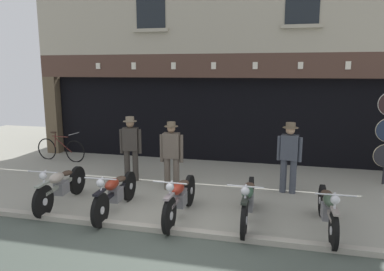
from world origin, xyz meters
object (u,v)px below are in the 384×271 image
Objects in this scene: motorcycle_left at (61,186)px; advert_board_far at (136,105)px; advert_board_near at (163,105)px; leaning_bicycle at (61,149)px; salesman_left at (131,146)px; salesman_right at (289,154)px; motorcycle_center at (180,197)px; motorcycle_right at (328,209)px; motorcycle_center_right at (248,201)px; motorcycle_center_left at (115,192)px; shopkeeper_center at (172,153)px.

motorcycle_left is 2.16× the size of advert_board_far.
advert_board_near is 0.51× the size of leaning_bicycle.
salesman_left reaches higher than salesman_right.
motorcycle_right is (2.69, 0.08, -0.01)m from motorcycle_center.
motorcycle_center_right reaches higher than motorcycle_center.
motorcycle_left is at bearing -99.73° from advert_board_near.
salesman_right is (3.38, 2.05, 0.50)m from motorcycle_center_left.
shopkeeper_center is 1.83× the size of advert_board_near.
salesman_left is at bearing -24.49° from motorcycle_right.
motorcycle_center_left is at bearing 0.28° from motorcycle_right.
salesman_left is (-4.56, 1.97, 0.51)m from motorcycle_right.
leaning_bicycle is (-3.54, 3.47, -0.05)m from motorcycle_center_left.
motorcycle_center_left is 4.02m from motorcycle_right.
motorcycle_left is 5.09m from salesman_right.
motorcycle_right is at bearing 115.73° from salesman_right.
advert_board_far is at bearing 180.00° from advert_board_near.
motorcycle_left is 2.16m from salesman_left.
advert_board_far is at bearing -59.61° from shopkeeper_center.
motorcycle_center is 1.29m from motorcycle_center_right.
salesman_right is at bearing -28.53° from advert_board_far.
advert_board_far reaches higher than motorcycle_center_right.
advert_board_near is (0.79, 4.58, 1.29)m from motorcycle_left.
advert_board_far is at bearing -74.44° from motorcycle_center_left.
motorcycle_center is (1.33, 0.02, 0.01)m from motorcycle_center_left.
motorcycle_right is 1.22× the size of shopkeeper_center.
motorcycle_center_left is 5.08m from advert_board_far.
motorcycle_right is at bearing 146.38° from salesman_left.
salesman_left is 3.92m from salesman_right.
advert_board_near is (-0.51, 4.69, 1.29)m from motorcycle_center_left.
motorcycle_center is at bearing -68.43° from advert_board_near.
motorcycle_center is 1.22× the size of salesman_right.
shopkeeper_center reaches higher than leaning_bicycle.
motorcycle_right is 1.14× the size of leaning_bicycle.
salesman_left reaches higher than motorcycle_center.
motorcycle_left is at bearing -87.81° from advert_board_far.
advert_board_near reaches higher than salesman_left.
advert_board_near reaches higher than motorcycle_left.
advert_board_far is at bearing -20.95° from salesman_right.
advert_board_far is at bearing -91.76° from motorcycle_left.
salesman_right is at bearing -161.41° from motorcycle_left.
leaning_bicycle reaches higher than motorcycle_left.
advert_board_far is (-0.93, 2.62, 0.76)m from salesman_left.
motorcycle_center is 1.78m from shopkeeper_center.
shopkeeper_center is at bearing -114.96° from motorcycle_center_left.
salesman_right is at bearing -175.39° from shopkeeper_center.
motorcycle_center reaches higher than motorcycle_center_left.
salesman_left reaches higher than motorcycle_center_right.
motorcycle_center_right is at bearing -3.19° from motorcycle_right.
motorcycle_center reaches higher than motorcycle_left.
shopkeeper_center is 3.84m from advert_board_far.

